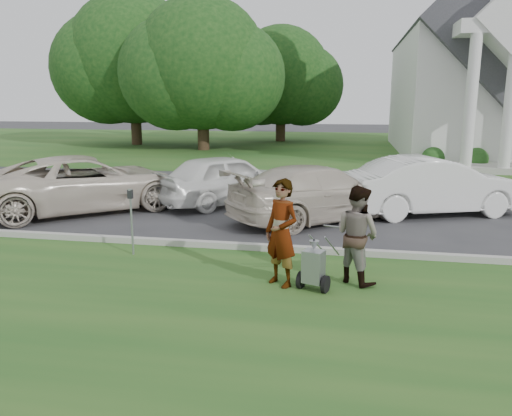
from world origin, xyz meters
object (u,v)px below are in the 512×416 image
(tree_left, at_px, (202,70))
(striping_cart, at_px, (314,267))
(church, at_px, (482,53))
(car_d, at_px, (433,186))
(tree_far, at_px, (133,65))
(person_right, at_px, (357,235))
(parking_meter_near, at_px, (131,214))
(car_c, at_px, (319,193))
(tree_back, at_px, (281,80))
(car_b, at_px, (227,179))
(car_a, at_px, (87,183))
(person_left, at_px, (281,234))

(tree_left, height_order, striping_cart, tree_left)
(church, height_order, car_d, church)
(tree_far, height_order, person_right, tree_far)
(tree_far, relative_size, striping_cart, 10.39)
(person_right, relative_size, parking_meter_near, 1.23)
(parking_meter_near, relative_size, car_c, 0.27)
(striping_cart, bearing_deg, tree_back, 117.23)
(tree_left, height_order, car_c, tree_left)
(tree_left, distance_m, car_b, 18.11)
(car_d, bearing_deg, parking_meter_near, 106.83)
(church, distance_m, car_b, 21.66)
(parking_meter_near, relative_size, car_b, 0.31)
(tree_back, relative_size, parking_meter_near, 6.73)
(tree_far, distance_m, car_a, 23.28)
(car_a, bearing_deg, tree_far, -20.40)
(church, height_order, car_c, church)
(person_right, relative_size, car_b, 0.38)
(tree_left, bearing_deg, tree_back, 63.43)
(person_left, xyz_separation_m, car_c, (0.34, 5.12, -0.20))
(car_b, xyz_separation_m, car_c, (3.00, -1.68, -0.04))
(person_right, bearing_deg, tree_left, -26.88)
(tree_left, xyz_separation_m, striping_cart, (8.97, -23.56, -4.69))
(tree_back, relative_size, car_a, 1.63)
(striping_cart, relative_size, car_d, 0.22)
(tree_back, xyz_separation_m, parking_meter_near, (1.05, -30.24, -3.83))
(striping_cart, height_order, person_left, person_left)
(tree_back, distance_m, car_b, 25.00)
(car_c, height_order, car_d, car_d)
(parking_meter_near, height_order, car_c, car_c)
(person_right, distance_m, car_c, 4.81)
(person_right, bearing_deg, car_c, -38.21)
(church, height_order, person_left, church)
(tree_left, xyz_separation_m, person_right, (9.69, -23.02, -4.23))
(tree_far, relative_size, person_left, 6.12)
(tree_back, distance_m, person_left, 31.95)
(car_b, relative_size, car_d, 0.93)
(person_left, distance_m, parking_meter_near, 3.54)
(tree_back, xyz_separation_m, car_c, (4.73, -26.31, -3.97))
(car_b, bearing_deg, tree_left, -28.40)
(parking_meter_near, bearing_deg, car_b, 83.11)
(tree_far, bearing_deg, car_c, -55.34)
(church, relative_size, striping_cart, 21.51)
(car_c, bearing_deg, church, -63.60)
(striping_cart, height_order, person_right, person_right)
(tree_far, distance_m, striping_cart, 30.94)
(tree_left, bearing_deg, person_left, -70.30)
(tree_left, distance_m, car_a, 18.95)
(person_right, height_order, car_a, person_right)
(car_a, bearing_deg, tree_left, -34.81)
(striping_cart, xyz_separation_m, car_a, (-7.09, 5.20, 0.40))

